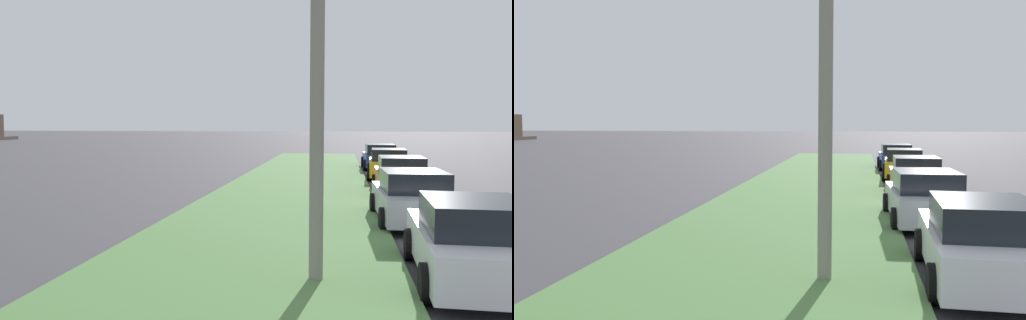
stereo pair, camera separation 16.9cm
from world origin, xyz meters
The scene contains 7 objects.
grass_median centered at (10.00, 7.03, 0.06)m, with size 60.00×6.00×0.12m, color #517F42.
parked_car_white centered at (4.00, 2.99, 0.72)m, with size 4.36×2.13×1.47m.
parked_car_silver centered at (9.45, 3.29, 0.72)m, with size 4.35×2.11×1.47m.
parked_car_orange centered at (15.41, 2.95, 0.72)m, with size 4.33×2.08×1.47m.
parked_car_yellow centered at (21.34, 2.90, 0.72)m, with size 4.39×2.19×1.47m.
parked_car_blue centered at (26.85, 2.91, 0.72)m, with size 4.31×2.04×1.47m.
streetlight centered at (3.38, 5.30, 4.39)m, with size 0.70×2.87×7.50m.
Camera 1 is at (-5.66, 5.27, 2.78)m, focal length 38.00 mm.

